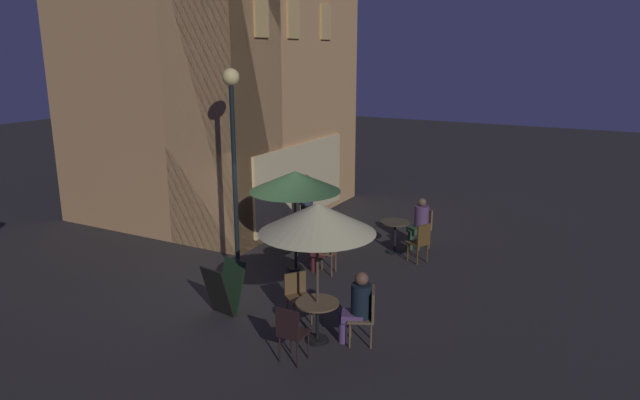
# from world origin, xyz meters

# --- Properties ---
(ground_plane) EXTENTS (60.00, 60.00, 0.00)m
(ground_plane) POSITION_xyz_m (0.00, 0.00, 0.00)
(ground_plane) COLOR #2B2928
(cafe_building) EXTENTS (6.63, 6.38, 7.62)m
(cafe_building) POSITION_xyz_m (3.41, 3.08, 3.80)
(cafe_building) COLOR tan
(cafe_building) RESTS_ON ground
(street_lamp_near_corner) EXTENTS (0.35, 0.35, 4.45)m
(street_lamp_near_corner) POSITION_xyz_m (0.21, 0.32, 3.21)
(street_lamp_near_corner) COLOR black
(street_lamp_near_corner) RESTS_ON ground
(menu_sandwich_board) EXTENTS (0.74, 0.65, 0.97)m
(menu_sandwich_board) POSITION_xyz_m (-1.46, -0.60, 0.50)
(menu_sandwich_board) COLOR black
(menu_sandwich_board) RESTS_ON ground
(cafe_table_0) EXTENTS (0.71, 0.71, 0.73)m
(cafe_table_0) POSITION_xyz_m (1.08, -0.64, 0.53)
(cafe_table_0) COLOR black
(cafe_table_0) RESTS_ON ground
(cafe_table_1) EXTENTS (0.73, 0.73, 0.72)m
(cafe_table_1) POSITION_xyz_m (-1.58, -2.64, 0.53)
(cafe_table_1) COLOR black
(cafe_table_1) RESTS_ON ground
(cafe_table_2) EXTENTS (0.71, 0.71, 0.78)m
(cafe_table_2) POSITION_xyz_m (3.22, -2.18, 0.56)
(cafe_table_2) COLOR black
(cafe_table_2) RESTS_ON ground
(patio_umbrella_0) EXTENTS (2.00, 2.00, 2.27)m
(patio_umbrella_0) POSITION_xyz_m (1.08, -0.64, 2.04)
(patio_umbrella_0) COLOR black
(patio_umbrella_0) RESTS_ON ground
(patio_umbrella_1) EXTENTS (1.92, 1.92, 2.44)m
(patio_umbrella_1) POSITION_xyz_m (-1.58, -2.64, 2.18)
(patio_umbrella_1) COLOR black
(patio_umbrella_1) RESTS_ON ground
(cafe_chair_0) EXTENTS (0.47, 0.47, 0.97)m
(cafe_chair_0) POSITION_xyz_m (1.24, -1.44, 0.59)
(cafe_chair_0) COLOR brown
(cafe_chair_0) RESTS_ON ground
(cafe_chair_1) EXTENTS (0.59, 0.59, 0.89)m
(cafe_chair_1) POSITION_xyz_m (-1.06, -1.94, 0.55)
(cafe_chair_1) COLOR brown
(cafe_chair_1) RESTS_ON ground
(cafe_chair_2) EXTENTS (0.43, 0.43, 0.96)m
(cafe_chair_2) POSITION_xyz_m (-2.40, -2.61, 0.58)
(cafe_chair_2) COLOR black
(cafe_chair_2) RESTS_ON ground
(cafe_chair_3) EXTENTS (0.58, 0.58, 0.98)m
(cafe_chair_3) POSITION_xyz_m (-1.26, -3.41, 0.58)
(cafe_chair_3) COLOR brown
(cafe_chair_3) RESTS_ON ground
(cafe_chair_4) EXTENTS (0.53, 0.53, 0.95)m
(cafe_chair_4) POSITION_xyz_m (2.83, -2.96, 0.56)
(cafe_chair_4) COLOR #543C19
(cafe_chair_4) RESTS_ON ground
(cafe_chair_5) EXTENTS (0.54, 0.54, 0.99)m
(cafe_chair_5) POSITION_xyz_m (3.91, -2.68, 0.59)
(cafe_chair_5) COLOR brown
(cafe_chair_5) RESTS_ON ground
(patron_seated_0) EXTENTS (0.41, 0.54, 1.18)m
(patron_seated_0) POSITION_xyz_m (1.21, -1.30, 0.67)
(patron_seated_0) COLOR #521F21
(patron_seated_0) RESTS_ON ground
(patron_seated_1) EXTENTS (0.46, 0.53, 1.28)m
(patron_seated_1) POSITION_xyz_m (-1.32, -3.27, 0.73)
(patron_seated_1) COLOR #593D6F
(patron_seated_1) RESTS_ON ground
(patron_seated_2) EXTENTS (0.54, 0.51, 1.28)m
(patron_seated_2) POSITION_xyz_m (3.80, -2.60, 0.72)
(patron_seated_2) COLOR #28452C
(patron_seated_2) RESTS_ON ground
(patron_standing_3) EXTENTS (0.35, 0.35, 1.68)m
(patron_standing_3) POSITION_xyz_m (3.27, 0.32, 0.84)
(patron_standing_3) COLOR black
(patron_standing_3) RESTS_ON ground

